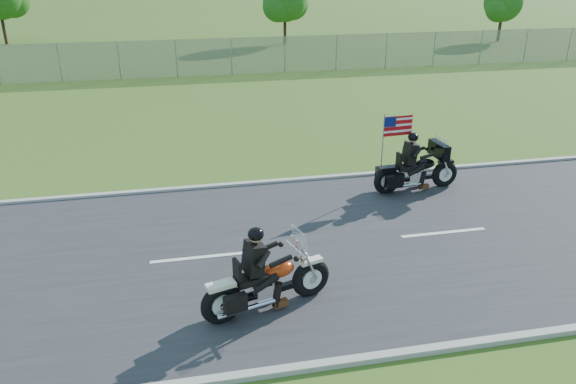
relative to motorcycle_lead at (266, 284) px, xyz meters
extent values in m
plane|color=#2C4C17|center=(0.83, 2.21, -0.58)|extent=(420.00, 420.00, 0.00)
cube|color=#28282B|center=(0.83, 2.21, -0.56)|extent=(120.00, 8.00, 0.04)
cube|color=#9E9B93|center=(0.83, 6.26, -0.53)|extent=(120.00, 0.18, 0.12)
cube|color=#9E9B93|center=(0.83, -1.84, -0.53)|extent=(120.00, 0.18, 0.12)
cube|color=gray|center=(-4.17, 22.21, 0.42)|extent=(60.00, 0.03, 2.00)
cylinder|color=#382316|center=(6.83, 32.21, 0.68)|extent=(0.22, 0.22, 2.52)
sphere|color=#144B14|center=(7.47, 32.69, 2.21)|extent=(2.40, 2.40, 2.40)
sphere|color=#144B14|center=(6.27, 31.81, 2.12)|extent=(2.24, 2.24, 2.24)
cylinder|color=#382316|center=(-13.17, 36.21, 0.82)|extent=(0.22, 0.22, 2.80)
cylinder|color=#382316|center=(22.83, 30.21, 0.54)|extent=(0.22, 0.22, 2.24)
sphere|color=#144B14|center=(22.83, 30.21, 2.22)|extent=(2.80, 2.80, 2.80)
sphere|color=#144B14|center=(23.39, 30.63, 1.90)|extent=(2.10, 2.10, 2.10)
sphere|color=#144B14|center=(22.34, 29.86, 1.82)|extent=(1.96, 1.96, 1.96)
torus|color=black|center=(0.96, 0.28, -0.16)|extent=(0.86, 0.43, 0.83)
torus|color=black|center=(-0.88, -0.26, -0.16)|extent=(0.86, 0.43, 0.83)
ellipsoid|color=#B8330D|center=(0.28, 0.08, 0.25)|extent=(0.71, 0.52, 0.32)
cube|color=black|center=(-0.28, -0.08, 0.20)|extent=(0.69, 0.50, 0.14)
cube|color=black|center=(-0.23, -0.07, 0.64)|extent=(0.39, 0.51, 0.62)
sphere|color=black|center=(-0.17, -0.05, 1.13)|extent=(0.38, 0.38, 0.30)
cube|color=silver|center=(0.71, 0.21, 0.79)|extent=(0.19, 0.51, 0.45)
torus|color=black|center=(6.16, 4.99, -0.17)|extent=(0.82, 0.26, 0.81)
torus|color=black|center=(4.31, 4.84, -0.17)|extent=(0.82, 0.26, 0.81)
ellipsoid|color=black|center=(5.48, 4.94, 0.22)|extent=(0.64, 0.40, 0.30)
cube|color=black|center=(4.91, 4.89, 0.18)|extent=(0.62, 0.38, 0.13)
cube|color=black|center=(4.97, 4.89, 0.60)|extent=(0.30, 0.46, 0.60)
sphere|color=black|center=(5.02, 4.90, 1.07)|extent=(0.32, 0.32, 0.29)
cube|color=black|center=(5.89, 4.97, 0.60)|extent=(0.31, 0.89, 0.44)
cube|color=#B70C11|center=(4.62, 5.08, 1.36)|extent=(0.87, 0.10, 0.57)
camera|label=1|loc=(-1.42, -9.06, 5.94)|focal=35.00mm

